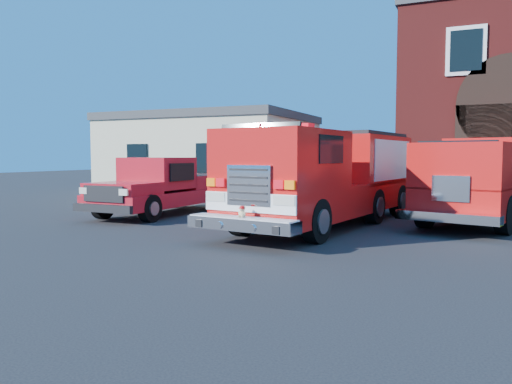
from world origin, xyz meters
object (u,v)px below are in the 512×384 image
at_px(side_building, 212,154).
at_px(pickup_truck, 163,187).
at_px(fire_engine, 329,176).
at_px(secondary_truck, 490,176).

distance_m(side_building, pickup_truck, 9.89).
relative_size(fire_engine, secondary_truck, 1.14).
xyz_separation_m(side_building, pickup_truck, (3.13, -9.30, -1.23)).
distance_m(side_building, secondary_truck, 15.41).
bearing_deg(pickup_truck, fire_engine, -2.82).
xyz_separation_m(pickup_truck, secondary_truck, (10.76, 2.65, 0.48)).
height_order(side_building, secondary_truck, side_building).
distance_m(fire_engine, secondary_truck, 5.36).
bearing_deg(secondary_truck, pickup_truck, -166.16).
bearing_deg(pickup_truck, side_building, 108.59).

